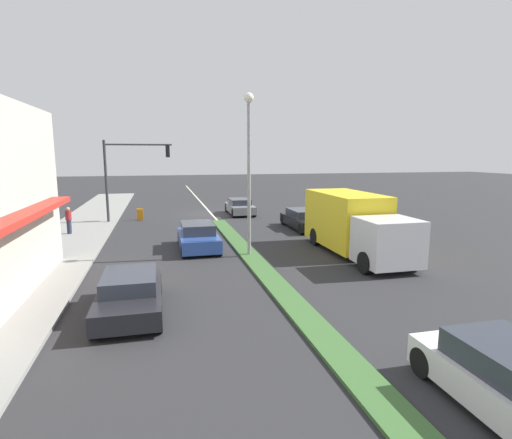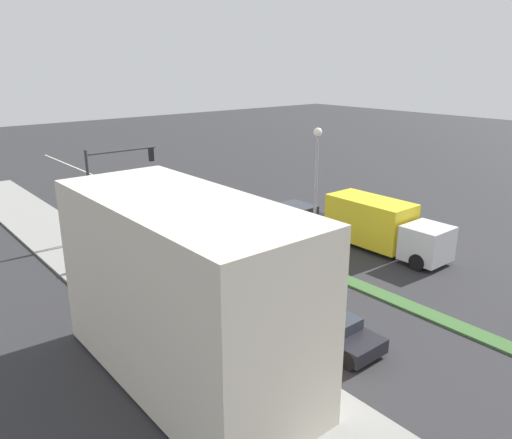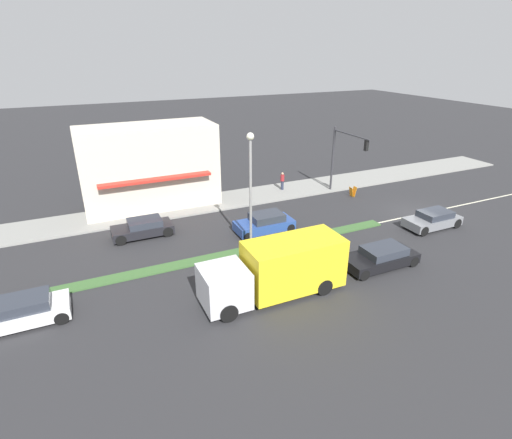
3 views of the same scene
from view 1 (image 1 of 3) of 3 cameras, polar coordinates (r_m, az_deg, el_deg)
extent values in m
plane|color=#2B2B2D|center=(15.33, 2.26, -8.79)|extent=(160.00, 160.00, 0.00)
cube|color=gray|center=(15.15, -32.60, -10.29)|extent=(4.00, 73.00, 0.12)
cube|color=beige|center=(32.61, -6.43, 0.86)|extent=(0.16, 60.00, 0.01)
cube|color=red|center=(14.54, -29.46, 0.82)|extent=(0.70, 8.24, 0.20)
cylinder|color=#333338|center=(29.37, -20.62, 5.12)|extent=(0.18, 0.18, 5.60)
cylinder|color=#333338|center=(29.13, -16.44, 10.23)|extent=(4.50, 0.12, 0.12)
cube|color=black|center=(29.10, -12.51, 9.50)|extent=(0.28, 0.24, 0.84)
sphere|color=red|center=(29.24, -12.54, 10.03)|extent=(0.18, 0.18, 0.18)
sphere|color=gold|center=(29.23, -12.52, 9.50)|extent=(0.18, 0.18, 0.18)
sphere|color=green|center=(29.23, -12.50, 8.97)|extent=(0.18, 0.18, 0.18)
cylinder|color=gray|center=(18.38, -1.00, 5.69)|extent=(0.16, 0.16, 7.00)
sphere|color=silver|center=(18.51, -1.04, 17.03)|extent=(0.44, 0.44, 0.44)
cylinder|color=#282D42|center=(25.99, -25.13, -0.96)|extent=(0.26, 0.26, 0.81)
cylinder|color=maroon|center=(25.89, -25.23, 0.53)|extent=(0.34, 0.34, 0.56)
sphere|color=tan|center=(25.84, -25.29, 1.38)|extent=(0.22, 0.22, 0.22)
cube|color=orange|center=(30.45, -16.23, 0.75)|extent=(0.45, 0.21, 0.84)
cube|color=orange|center=(30.13, -16.25, 0.66)|extent=(0.45, 0.21, 0.84)
cube|color=silver|center=(17.23, 18.29, -3.03)|extent=(2.28, 2.20, 1.90)
cube|color=yellow|center=(20.47, 12.68, 0.11)|extent=(2.40, 5.10, 2.60)
cylinder|color=black|center=(17.83, 21.47, -5.35)|extent=(0.28, 0.90, 0.90)
cylinder|color=black|center=(16.70, 15.35, -5.99)|extent=(0.28, 0.90, 0.90)
cylinder|color=black|center=(22.25, 13.65, -2.13)|extent=(0.28, 0.90, 0.90)
cylinder|color=black|center=(21.35, 8.48, -2.44)|extent=(0.28, 0.90, 0.90)
cube|color=black|center=(25.94, 6.89, -0.28)|extent=(1.89, 4.46, 0.59)
cube|color=#2D333D|center=(26.07, 6.74, 0.93)|extent=(1.60, 2.45, 0.46)
cylinder|color=black|center=(24.64, 10.19, -1.21)|extent=(0.22, 0.65, 0.65)
cylinder|color=black|center=(24.01, 6.50, -1.39)|extent=(0.22, 0.65, 0.65)
cylinder|color=black|center=(27.93, 7.21, 0.10)|extent=(0.22, 0.65, 0.65)
cylinder|color=black|center=(27.38, 3.91, -0.04)|extent=(0.22, 0.65, 0.65)
cube|color=#284793|center=(20.42, -8.25, -2.88)|extent=(1.87, 4.06, 0.63)
cube|color=#2D333D|center=(20.51, -8.34, -1.20)|extent=(1.59, 2.23, 0.52)
cylinder|color=black|center=(18.97, -5.25, -4.32)|extent=(0.22, 0.61, 0.61)
cylinder|color=black|center=(18.81, -10.29, -4.55)|extent=(0.22, 0.61, 0.61)
cylinder|color=black|center=(22.14, -6.50, -2.37)|extent=(0.22, 0.61, 0.61)
cylinder|color=black|center=(22.00, -10.81, -2.55)|extent=(0.22, 0.61, 0.61)
cube|color=slate|center=(31.95, -2.31, 1.62)|extent=(1.81, 4.07, 0.59)
cube|color=#2D333D|center=(32.08, -2.38, 2.58)|extent=(1.54, 2.24, 0.44)
cylinder|color=black|center=(30.61, -0.25, 1.03)|extent=(0.22, 0.71, 0.71)
cylinder|color=black|center=(30.29, -3.21, 0.93)|extent=(0.22, 0.71, 0.71)
cylinder|color=black|center=(33.66, -1.49, 1.78)|extent=(0.22, 0.71, 0.71)
cylinder|color=black|center=(33.36, -4.20, 1.69)|extent=(0.22, 0.71, 0.71)
cylinder|color=black|center=(10.82, 30.12, -16.22)|extent=(0.22, 0.65, 0.65)
cylinder|color=black|center=(9.82, 22.75, -18.31)|extent=(0.22, 0.65, 0.65)
cube|color=black|center=(12.82, -17.54, -10.67)|extent=(1.83, 4.00, 0.56)
cube|color=#2D333D|center=(12.85, -17.59, -8.27)|extent=(1.56, 2.20, 0.44)
cylinder|color=black|center=(11.39, -13.80, -13.71)|extent=(0.22, 0.71, 0.71)
cylinder|color=black|center=(11.53, -22.19, -13.86)|extent=(0.22, 0.71, 0.71)
cylinder|color=black|center=(14.27, -13.81, -8.94)|extent=(0.22, 0.71, 0.71)
cylinder|color=black|center=(14.39, -20.41, -9.12)|extent=(0.22, 0.71, 0.71)
camera|label=2|loc=(15.45, -104.41, 20.17)|focal=35.00mm
camera|label=3|loc=(27.08, 59.22, 20.20)|focal=28.00mm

